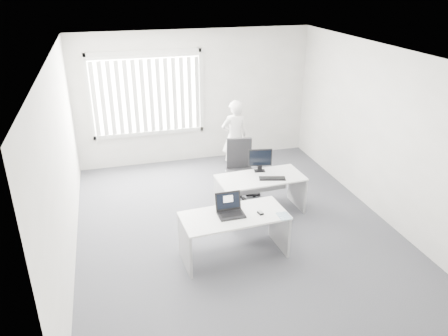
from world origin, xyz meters
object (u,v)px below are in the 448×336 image
object	(u,v)px
office_chair	(240,180)
monitor	(260,160)
desk_near	(234,226)
person	(235,137)
laptop	(231,207)
desk_far	(260,187)

from	to	relation	value
office_chair	monitor	bearing A→B (deg)	-51.48
desk_near	person	size ratio (longest dim) A/B	1.01
person	monitor	bearing A→B (deg)	83.68
desk_near	laptop	distance (m)	0.34
office_chair	person	size ratio (longest dim) A/B	0.71
desk_near	laptop	size ratio (longest dim) A/B	4.14
desk_near	laptop	xyz separation A→B (m)	(-0.04, -0.01, 0.34)
laptop	monitor	bearing A→B (deg)	55.38
desk_near	desk_far	world-z (taller)	desk_near
desk_near	monitor	world-z (taller)	monitor
laptop	monitor	distance (m)	1.64
office_chair	laptop	distance (m)	1.96
desk_far	laptop	world-z (taller)	laptop
desk_far	person	xyz separation A→B (m)	(0.06, 1.74, 0.29)
desk_near	monitor	distance (m)	1.65
desk_far	laptop	bearing A→B (deg)	-130.01
desk_far	desk_near	bearing A→B (deg)	-128.75
laptop	desk_far	bearing A→B (deg)	52.31
person	laptop	world-z (taller)	person
laptop	desk_near	bearing A→B (deg)	10.32
desk_far	monitor	size ratio (longest dim) A/B	3.67
office_chair	laptop	bearing A→B (deg)	-101.47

